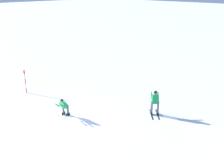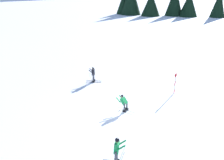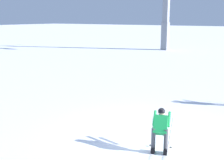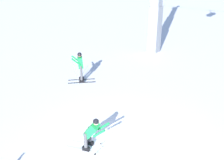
{
  "view_description": "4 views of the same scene",
  "coord_description": "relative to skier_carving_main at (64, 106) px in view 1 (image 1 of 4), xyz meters",
  "views": [
    {
      "loc": [
        8.72,
        13.21,
        8.47
      ],
      "look_at": [
        -1.76,
        2.97,
        3.32
      ],
      "focal_mm": 43.14,
      "sensor_mm": 36.0,
      "label": 1
    },
    {
      "loc": [
        -13.93,
        10.25,
        9.5
      ],
      "look_at": [
        -1.53,
        0.92,
        3.24
      ],
      "focal_mm": 38.73,
      "sensor_mm": 36.0,
      "label": 2
    },
    {
      "loc": [
        -8.91,
        -4.26,
        4.1
      ],
      "look_at": [
        -0.54,
        1.26,
        1.97
      ],
      "focal_mm": 47.76,
      "sensor_mm": 36.0,
      "label": 3
    },
    {
      "loc": [
        4.62,
        -6.82,
        6.49
      ],
      "look_at": [
        -1.6,
        1.44,
        1.85
      ],
      "focal_mm": 43.05,
      "sensor_mm": 36.0,
      "label": 4
    }
  ],
  "objects": [
    {
      "name": "skier_distant_downhill",
      "position": [
        -4.56,
        4.26,
        0.27
      ],
      "size": [
        1.5,
        1.48,
        1.79
      ],
      "color": "black",
      "rests_on": "ground_plane"
    },
    {
      "name": "skier_carving_main",
      "position": [
        0.0,
        0.0,
        0.0
      ],
      "size": [
        1.74,
        1.08,
        1.48
      ],
      "color": "white",
      "rests_on": "ground_plane"
    },
    {
      "name": "trail_marker_pole",
      "position": [
        -0.33,
        -5.76,
        0.34
      ],
      "size": [
        0.07,
        0.28,
        2.04
      ],
      "color": "red",
      "rests_on": "ground_plane"
    },
    {
      "name": "ground_plane",
      "position": [
        0.87,
        0.75,
        -0.76
      ],
      "size": [
        260.0,
        260.0,
        0.0
      ],
      "primitive_type": "plane",
      "color": "white"
    }
  ]
}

